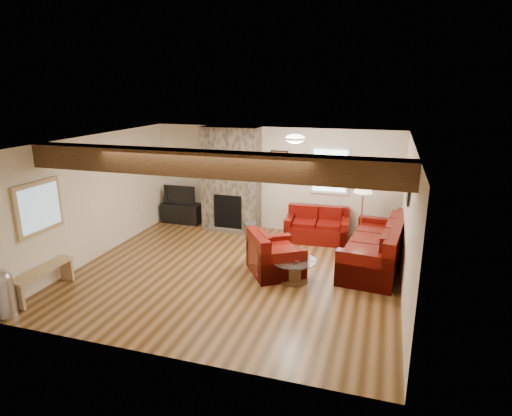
{
  "coord_description": "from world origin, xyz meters",
  "views": [
    {
      "loc": [
        2.59,
        -7.03,
        3.42
      ],
      "look_at": [
        0.29,
        0.4,
        1.2
      ],
      "focal_mm": 30.0,
      "sensor_mm": 36.0,
      "label": 1
    }
  ],
  "objects_px": {
    "television": "(181,194)",
    "coffee_table": "(293,270)",
    "tv_cabinet": "(182,213)",
    "sofa_three": "(374,244)",
    "loveseat": "(317,225)",
    "floor_lamp": "(363,190)",
    "armchair_red": "(276,253)"
  },
  "relations": [
    {
      "from": "sofa_three",
      "to": "tv_cabinet",
      "type": "bearing_deg",
      "value": -100.11
    },
    {
      "from": "coffee_table",
      "to": "tv_cabinet",
      "type": "height_order",
      "value": "tv_cabinet"
    },
    {
      "from": "armchair_red",
      "to": "television",
      "type": "xyz_separation_m",
      "value": [
        -3.12,
        2.3,
        0.34
      ]
    },
    {
      "from": "armchair_red",
      "to": "floor_lamp",
      "type": "distance_m",
      "value": 2.46
    },
    {
      "from": "television",
      "to": "floor_lamp",
      "type": "distance_m",
      "value": 4.61
    },
    {
      "from": "television",
      "to": "floor_lamp",
      "type": "bearing_deg",
      "value": -6.36
    },
    {
      "from": "sofa_three",
      "to": "loveseat",
      "type": "relative_size",
      "value": 1.69
    },
    {
      "from": "armchair_red",
      "to": "tv_cabinet",
      "type": "distance_m",
      "value": 3.88
    },
    {
      "from": "loveseat",
      "to": "television",
      "type": "distance_m",
      "value": 3.6
    },
    {
      "from": "floor_lamp",
      "to": "coffee_table",
      "type": "bearing_deg",
      "value": -117.03
    },
    {
      "from": "sofa_three",
      "to": "coffee_table",
      "type": "height_order",
      "value": "sofa_three"
    },
    {
      "from": "floor_lamp",
      "to": "tv_cabinet",
      "type": "bearing_deg",
      "value": 173.64
    },
    {
      "from": "armchair_red",
      "to": "floor_lamp",
      "type": "xyz_separation_m",
      "value": [
        1.43,
        1.79,
        0.89
      ]
    },
    {
      "from": "television",
      "to": "sofa_three",
      "type": "bearing_deg",
      "value": -16.27
    },
    {
      "from": "coffee_table",
      "to": "tv_cabinet",
      "type": "bearing_deg",
      "value": 144.12
    },
    {
      "from": "coffee_table",
      "to": "television",
      "type": "bearing_deg",
      "value": 144.12
    },
    {
      "from": "sofa_three",
      "to": "television",
      "type": "height_order",
      "value": "television"
    },
    {
      "from": "armchair_red",
      "to": "floor_lamp",
      "type": "bearing_deg",
      "value": -72.04
    },
    {
      "from": "armchair_red",
      "to": "coffee_table",
      "type": "xyz_separation_m",
      "value": [
        0.4,
        -0.24,
        -0.21
      ]
    },
    {
      "from": "sofa_three",
      "to": "loveseat",
      "type": "xyz_separation_m",
      "value": [
        -1.3,
        1.12,
        -0.08
      ]
    },
    {
      "from": "sofa_three",
      "to": "loveseat",
      "type": "height_order",
      "value": "sofa_three"
    },
    {
      "from": "television",
      "to": "coffee_table",
      "type": "bearing_deg",
      "value": -35.88
    },
    {
      "from": "television",
      "to": "floor_lamp",
      "type": "relative_size",
      "value": 0.56
    },
    {
      "from": "armchair_red",
      "to": "television",
      "type": "distance_m",
      "value": 3.89
    },
    {
      "from": "loveseat",
      "to": "floor_lamp",
      "type": "xyz_separation_m",
      "value": [
        0.98,
        -0.21,
        0.93
      ]
    },
    {
      "from": "armchair_red",
      "to": "tv_cabinet",
      "type": "bearing_deg",
      "value": 20.16
    },
    {
      "from": "loveseat",
      "to": "coffee_table",
      "type": "height_order",
      "value": "loveseat"
    },
    {
      "from": "loveseat",
      "to": "television",
      "type": "xyz_separation_m",
      "value": [
        -3.57,
        0.3,
        0.38
      ]
    },
    {
      "from": "sofa_three",
      "to": "coffee_table",
      "type": "bearing_deg",
      "value": -44.34
    },
    {
      "from": "tv_cabinet",
      "to": "loveseat",
      "type": "bearing_deg",
      "value": -4.81
    },
    {
      "from": "sofa_three",
      "to": "armchair_red",
      "type": "bearing_deg",
      "value": -57.21
    },
    {
      "from": "armchair_red",
      "to": "coffee_table",
      "type": "relative_size",
      "value": 1.22
    }
  ]
}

